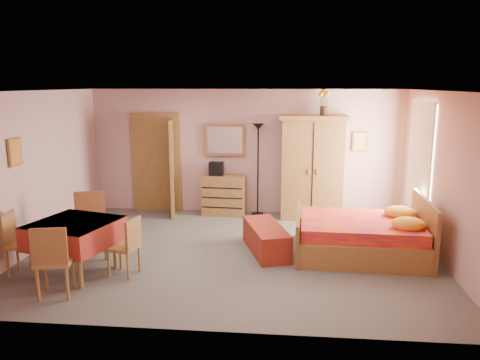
# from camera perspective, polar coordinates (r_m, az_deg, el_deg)

# --- Properties ---
(floor) EXTENTS (6.50, 6.50, 0.00)m
(floor) POSITION_cam_1_polar(r_m,az_deg,el_deg) (7.75, -0.96, -8.80)
(floor) COLOR slate
(floor) RESTS_ON ground
(ceiling) EXTENTS (6.50, 6.50, 0.00)m
(ceiling) POSITION_cam_1_polar(r_m,az_deg,el_deg) (7.26, -1.03, 10.81)
(ceiling) COLOR brown
(ceiling) RESTS_ON wall_back
(wall_back) EXTENTS (6.50, 0.10, 2.60)m
(wall_back) POSITION_cam_1_polar(r_m,az_deg,el_deg) (9.85, 0.63, 3.45)
(wall_back) COLOR #C48E8E
(wall_back) RESTS_ON floor
(wall_front) EXTENTS (6.50, 0.10, 2.60)m
(wall_front) POSITION_cam_1_polar(r_m,az_deg,el_deg) (4.98, -4.21, -4.78)
(wall_front) COLOR #C48E8E
(wall_front) RESTS_ON floor
(wall_left) EXTENTS (0.10, 5.00, 2.60)m
(wall_left) POSITION_cam_1_polar(r_m,az_deg,el_deg) (8.40, -23.62, 1.03)
(wall_left) COLOR #C48E8E
(wall_left) RESTS_ON floor
(wall_right) EXTENTS (0.10, 5.00, 2.60)m
(wall_right) POSITION_cam_1_polar(r_m,az_deg,el_deg) (7.74, 23.67, 0.19)
(wall_right) COLOR #C48E8E
(wall_right) RESTS_ON floor
(doorway) EXTENTS (1.06, 0.12, 2.15)m
(doorway) POSITION_cam_1_polar(r_m,az_deg,el_deg) (10.19, -10.09, 1.99)
(doorway) COLOR #9E6B35
(doorway) RESTS_ON floor
(window) EXTENTS (0.08, 1.40, 1.95)m
(window) POSITION_cam_1_polar(r_m,az_deg,el_deg) (8.84, 21.13, 2.70)
(window) COLOR white
(window) RESTS_ON wall_right
(picture_left) EXTENTS (0.04, 0.32, 0.42)m
(picture_left) POSITION_cam_1_polar(r_m,az_deg,el_deg) (7.81, -25.77, 3.09)
(picture_left) COLOR orange
(picture_left) RESTS_ON wall_left
(picture_back) EXTENTS (0.30, 0.04, 0.40)m
(picture_back) POSITION_cam_1_polar(r_m,az_deg,el_deg) (9.87, 14.39, 4.57)
(picture_back) COLOR #D8BF59
(picture_back) RESTS_ON wall_back
(chest_of_drawers) EXTENTS (0.91, 0.50, 0.83)m
(chest_of_drawers) POSITION_cam_1_polar(r_m,az_deg,el_deg) (9.80, -1.96, -1.86)
(chest_of_drawers) COLOR #9C6735
(chest_of_drawers) RESTS_ON floor
(wall_mirror) EXTENTS (0.85, 0.07, 0.67)m
(wall_mirror) POSITION_cam_1_polar(r_m,az_deg,el_deg) (9.81, -1.85, 4.88)
(wall_mirror) COLOR silver
(wall_mirror) RESTS_ON wall_back
(stereo) EXTENTS (0.30, 0.23, 0.27)m
(stereo) POSITION_cam_1_polar(r_m,az_deg,el_deg) (9.75, -2.88, 1.39)
(stereo) COLOR black
(stereo) RESTS_ON chest_of_drawers
(floor_lamp) EXTENTS (0.26, 0.26, 1.92)m
(floor_lamp) POSITION_cam_1_polar(r_m,az_deg,el_deg) (9.66, 2.20, 1.23)
(floor_lamp) COLOR black
(floor_lamp) RESTS_ON floor
(wardrobe) EXTENTS (1.34, 0.69, 2.10)m
(wardrobe) POSITION_cam_1_polar(r_m,az_deg,el_deg) (9.55, 8.75, 1.52)
(wardrobe) COLOR #9E6B35
(wardrobe) RESTS_ON floor
(sunflower_vase) EXTENTS (0.21, 0.21, 0.51)m
(sunflower_vase) POSITION_cam_1_polar(r_m,az_deg,el_deg) (9.44, 10.18, 9.31)
(sunflower_vase) COLOR yellow
(sunflower_vase) RESTS_ON wardrobe
(bed) EXTENTS (2.13, 1.71, 0.95)m
(bed) POSITION_cam_1_polar(r_m,az_deg,el_deg) (7.74, 14.42, -5.46)
(bed) COLOR #B8123C
(bed) RESTS_ON floor
(bench) EXTENTS (0.86, 1.41, 0.44)m
(bench) POSITION_cam_1_polar(r_m,az_deg,el_deg) (7.72, 3.19, -7.15)
(bench) COLOR maroon
(bench) RESTS_ON floor
(dining_table) EXTENTS (1.32, 1.32, 0.78)m
(dining_table) POSITION_cam_1_polar(r_m,az_deg,el_deg) (7.19, -19.39, -7.80)
(dining_table) COLOR maroon
(dining_table) RESTS_ON floor
(chair_south) EXTENTS (0.53, 0.53, 0.97)m
(chair_south) POSITION_cam_1_polar(r_m,az_deg,el_deg) (6.56, -21.66, -9.01)
(chair_south) COLOR #A77338
(chair_south) RESTS_ON floor
(chair_north) EXTENTS (0.62, 0.62, 1.03)m
(chair_north) POSITION_cam_1_polar(r_m,az_deg,el_deg) (7.73, -17.67, -5.37)
(chair_north) COLOR #A16F36
(chair_north) RESTS_ON floor
(chair_west) EXTENTS (0.46, 0.46, 0.91)m
(chair_west) POSITION_cam_1_polar(r_m,az_deg,el_deg) (7.47, -24.94, -7.01)
(chair_west) COLOR #B0763B
(chair_west) RESTS_ON floor
(chair_east) EXTENTS (0.46, 0.46, 0.85)m
(chair_east) POSITION_cam_1_polar(r_m,az_deg,el_deg) (6.96, -14.04, -7.86)
(chair_east) COLOR #A37737
(chair_east) RESTS_ON floor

